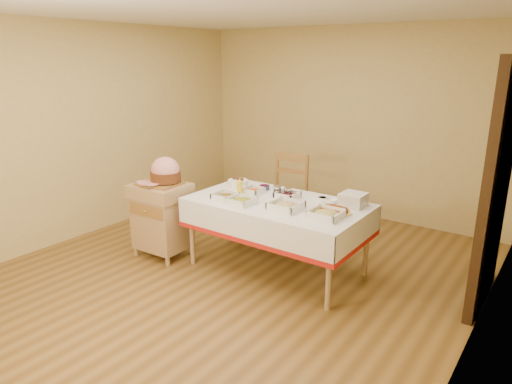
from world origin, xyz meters
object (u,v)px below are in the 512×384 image
(preserve_jar_left, at_px, (277,192))
(preserve_jar_right, at_px, (288,193))
(dining_table, at_px, (277,216))
(butcher_cart, at_px, (162,215))
(ham_on_board, at_px, (165,173))
(mustard_bottle, at_px, (240,188))
(brass_platter, at_px, (334,210))
(bread_basket, at_px, (238,183))
(plate_stack, at_px, (353,200))
(dining_chair, at_px, (287,195))

(preserve_jar_left, xyz_separation_m, preserve_jar_right, (0.12, 0.01, -0.00))
(preserve_jar_left, distance_m, preserve_jar_right, 0.12)
(dining_table, relative_size, butcher_cart, 2.18)
(ham_on_board, xyz_separation_m, mustard_bottle, (0.77, 0.35, -0.12))
(brass_platter, bearing_deg, preserve_jar_right, 167.70)
(ham_on_board, xyz_separation_m, preserve_jar_left, (1.11, 0.55, -0.15))
(butcher_cart, distance_m, bread_basket, 0.93)
(butcher_cart, relative_size, preserve_jar_left, 7.41)
(ham_on_board, xyz_separation_m, preserve_jar_right, (1.23, 0.57, -0.16))
(preserve_jar_left, bearing_deg, butcher_cart, -152.91)
(dining_table, relative_size, bread_basket, 7.99)
(preserve_jar_left, distance_m, mustard_bottle, 0.40)
(ham_on_board, relative_size, mustard_bottle, 2.47)
(ham_on_board, bearing_deg, dining_table, 18.43)
(butcher_cart, relative_size, brass_platter, 2.54)
(butcher_cart, distance_m, preserve_jar_left, 1.34)
(preserve_jar_left, distance_m, bread_basket, 0.56)
(mustard_bottle, bearing_deg, preserve_jar_right, 25.30)
(plate_stack, bearing_deg, preserve_jar_left, -168.33)
(preserve_jar_right, relative_size, plate_stack, 0.46)
(preserve_jar_left, relative_size, bread_basket, 0.49)
(ham_on_board, relative_size, preserve_jar_left, 4.14)
(preserve_jar_left, relative_size, plate_stack, 0.48)
(preserve_jar_left, bearing_deg, dining_chair, 114.10)
(dining_chair, xyz_separation_m, bread_basket, (-0.23, -0.69, 0.27))
(butcher_cart, height_order, dining_chair, dining_chair)
(preserve_jar_left, bearing_deg, dining_table, -56.28)
(dining_chair, distance_m, preserve_jar_left, 0.85)
(dining_chair, height_order, mustard_bottle, dining_chair)
(dining_chair, height_order, preserve_jar_left, dining_chair)
(preserve_jar_right, distance_m, bread_basket, 0.68)
(dining_table, distance_m, preserve_jar_left, 0.28)
(preserve_jar_left, bearing_deg, bread_basket, 175.89)
(preserve_jar_left, bearing_deg, ham_on_board, -153.44)
(preserve_jar_right, bearing_deg, butcher_cart, -154.76)
(bread_basket, bearing_deg, preserve_jar_right, -2.42)
(dining_table, xyz_separation_m, preserve_jar_right, (0.02, 0.16, 0.21))
(preserve_jar_right, bearing_deg, dining_chair, 122.00)
(dining_table, distance_m, preserve_jar_right, 0.27)
(dining_table, xyz_separation_m, bread_basket, (-0.66, 0.19, 0.20))
(butcher_cart, bearing_deg, preserve_jar_left, 27.09)
(butcher_cart, height_order, mustard_bottle, mustard_bottle)
(ham_on_board, height_order, bread_basket, ham_on_board)
(bread_basket, distance_m, brass_platter, 1.30)
(bread_basket, relative_size, plate_stack, 0.96)
(plate_stack, height_order, brass_platter, plate_stack)
(bread_basket, bearing_deg, brass_platter, -7.11)
(butcher_cart, relative_size, mustard_bottle, 4.42)
(mustard_bottle, distance_m, plate_stack, 1.19)
(preserve_jar_right, xyz_separation_m, mustard_bottle, (-0.46, -0.22, 0.04))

